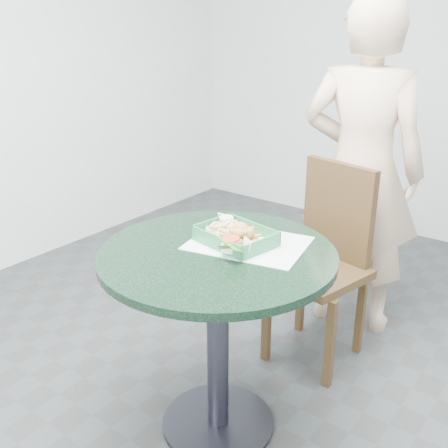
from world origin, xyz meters
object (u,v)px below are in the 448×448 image
Objects in this scene: diner_person at (363,152)px; sauce_ramekin at (222,226)px; cafe_table at (218,298)px; food_basket at (235,244)px; dining_chair at (327,250)px; crab_sandwich at (242,239)px.

diner_person is 33.85× the size of sauce_ramekin.
food_basket reaches higher than cafe_table.
food_basket is at bearing -83.20° from dining_chair.
dining_chair reaches higher than sauce_ramekin.
diner_person is 14.38× the size of crab_sandwich.
dining_chair is at bearing 84.12° from food_basket.
sauce_ramekin is at bearing 69.55° from diner_person.
crab_sandwich reaches higher than sauce_ramekin.
sauce_ramekin is (-0.15, -0.93, -0.13)m from diner_person.
crab_sandwich is (-0.02, -0.99, -0.13)m from diner_person.
sauce_ramekin reaches higher than food_basket.
cafe_table is 1.13m from diner_person.
cafe_table is 15.41× the size of sauce_ramekin.
cafe_table is 0.91× the size of dining_chair.
crab_sandwich is (0.05, 0.08, 0.22)m from cafe_table.
cafe_table is 6.55× the size of crab_sandwich.
crab_sandwich is at bearing -79.76° from dining_chair.
dining_chair reaches higher than cafe_table.
diner_person is 0.95m from sauce_ramekin.
cafe_table is 0.27m from sauce_ramekin.
sauce_ramekin is at bearing 154.09° from food_basket.
crab_sandwich is at bearing -15.60° from food_basket.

